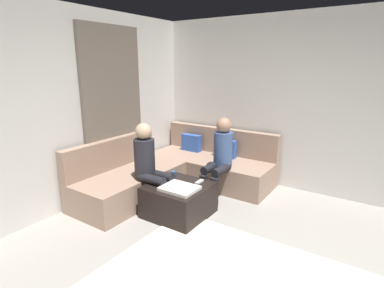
{
  "coord_description": "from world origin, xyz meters",
  "views": [
    {
      "loc": [
        0.7,
        -1.85,
        1.96
      ],
      "look_at": [
        -1.63,
        1.63,
        0.85
      ],
      "focal_mm": 28.53,
      "sensor_mm": 36.0,
      "label": 1
    }
  ],
  "objects_px": {
    "sectional_couch": "(177,171)",
    "person_on_couch_back": "(220,155)",
    "ottoman": "(179,200)",
    "coffee_mug": "(174,174)",
    "game_remote": "(199,182)",
    "person_on_couch_side": "(150,163)"
  },
  "relations": [
    {
      "from": "sectional_couch",
      "to": "person_on_couch_back",
      "type": "height_order",
      "value": "person_on_couch_back"
    },
    {
      "from": "ottoman",
      "to": "coffee_mug",
      "type": "bearing_deg",
      "value": 140.71
    },
    {
      "from": "ottoman",
      "to": "game_remote",
      "type": "bearing_deg",
      "value": 50.71
    },
    {
      "from": "coffee_mug",
      "to": "game_remote",
      "type": "xyz_separation_m",
      "value": [
        0.4,
        0.04,
        -0.04
      ]
    },
    {
      "from": "coffee_mug",
      "to": "game_remote",
      "type": "height_order",
      "value": "coffee_mug"
    },
    {
      "from": "person_on_couch_back",
      "to": "coffee_mug",
      "type": "bearing_deg",
      "value": 57.83
    },
    {
      "from": "ottoman",
      "to": "game_remote",
      "type": "height_order",
      "value": "game_remote"
    },
    {
      "from": "coffee_mug",
      "to": "ottoman",
      "type": "bearing_deg",
      "value": -39.29
    },
    {
      "from": "coffee_mug",
      "to": "person_on_couch_back",
      "type": "bearing_deg",
      "value": 57.83
    },
    {
      "from": "person_on_couch_side",
      "to": "game_remote",
      "type": "bearing_deg",
      "value": 115.49
    },
    {
      "from": "coffee_mug",
      "to": "person_on_couch_back",
      "type": "distance_m",
      "value": 0.75
    },
    {
      "from": "ottoman",
      "to": "person_on_couch_side",
      "type": "height_order",
      "value": "person_on_couch_side"
    },
    {
      "from": "game_remote",
      "to": "sectional_couch",
      "type": "bearing_deg",
      "value": 145.31
    },
    {
      "from": "person_on_couch_back",
      "to": "person_on_couch_side",
      "type": "xyz_separation_m",
      "value": [
        -0.59,
        -0.86,
        0.0
      ]
    },
    {
      "from": "game_remote",
      "to": "ottoman",
      "type": "bearing_deg",
      "value": -129.29
    },
    {
      "from": "coffee_mug",
      "to": "game_remote",
      "type": "bearing_deg",
      "value": 5.71
    },
    {
      "from": "game_remote",
      "to": "person_on_couch_back",
      "type": "relative_size",
      "value": 0.12
    },
    {
      "from": "coffee_mug",
      "to": "game_remote",
      "type": "distance_m",
      "value": 0.4
    },
    {
      "from": "sectional_couch",
      "to": "person_on_couch_side",
      "type": "distance_m",
      "value": 0.9
    },
    {
      "from": "coffee_mug",
      "to": "sectional_couch",
      "type": "bearing_deg",
      "value": 122.11
    },
    {
      "from": "coffee_mug",
      "to": "person_on_couch_back",
      "type": "relative_size",
      "value": 0.08
    },
    {
      "from": "sectional_couch",
      "to": "ottoman",
      "type": "height_order",
      "value": "sectional_couch"
    }
  ]
}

